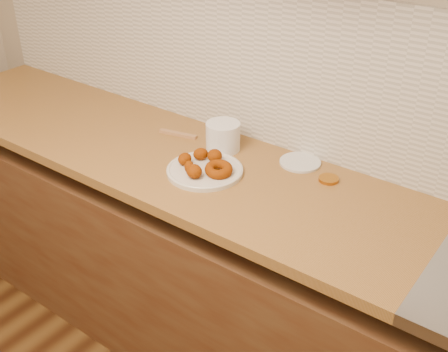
{
  "coord_description": "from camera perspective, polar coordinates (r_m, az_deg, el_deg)",
  "views": [
    {
      "loc": [
        0.77,
        0.3,
        1.9
      ],
      "look_at": [
        -0.21,
        1.63,
        0.93
      ],
      "focal_mm": 45.0,
      "sensor_mm": 36.0,
      "label": 1
    }
  ],
  "objects": [
    {
      "name": "wall_back",
      "position": [
        1.94,
        11.99,
        13.34
      ],
      "size": [
        4.0,
        0.02,
        2.7
      ],
      "primitive_type": "cube",
      "color": "tan",
      "rests_on": "ground"
    },
    {
      "name": "base_cabinet",
      "position": [
        2.19,
        5.59,
        -13.39
      ],
      "size": [
        3.6,
        0.6,
        0.77
      ],
      "primitive_type": "cube",
      "color": "brown",
      "rests_on": "floor"
    },
    {
      "name": "butcher_block",
      "position": [
        2.23,
        -8.09,
        2.92
      ],
      "size": [
        2.3,
        0.62,
        0.04
      ],
      "primitive_type": "cube",
      "color": "olive",
      "rests_on": "base_cabinet"
    },
    {
      "name": "backsplash",
      "position": [
        1.98,
        11.37,
        9.13
      ],
      "size": [
        3.6,
        0.02,
        0.6
      ],
      "primitive_type": "cube",
      "color": "beige",
      "rests_on": "wall_back"
    },
    {
      "name": "donut_plate",
      "position": [
        1.99,
        -1.96,
        0.55
      ],
      "size": [
        0.27,
        0.27,
        0.02
      ],
      "primitive_type": "cylinder",
      "color": "beige",
      "rests_on": "butcher_block"
    },
    {
      "name": "ring_donut",
      "position": [
        1.95,
        -0.57,
        0.7
      ],
      "size": [
        0.14,
        0.14,
        0.04
      ],
      "primitive_type": "torus",
      "rotation": [
        0.1,
        0.0,
        0.7
      ],
      "color": "#7B3000",
      "rests_on": "donut_plate"
    },
    {
      "name": "fried_dough_chunks",
      "position": [
        1.99,
        -2.64,
        1.51
      ],
      "size": [
        0.15,
        0.2,
        0.05
      ],
      "color": "#7B3000",
      "rests_on": "donut_plate"
    },
    {
      "name": "plastic_tub",
      "position": [
        2.13,
        -0.1,
        4.05
      ],
      "size": [
        0.17,
        0.17,
        0.11
      ],
      "primitive_type": "cylinder",
      "rotation": [
        0.0,
        0.0,
        -0.43
      ],
      "color": "silver",
      "rests_on": "butcher_block"
    },
    {
      "name": "tub_lid",
      "position": [
        2.07,
        7.74,
        1.39
      ],
      "size": [
        0.19,
        0.19,
        0.01
      ],
      "primitive_type": "cylinder",
      "rotation": [
        0.0,
        0.0,
        0.36
      ],
      "color": "silver",
      "rests_on": "butcher_block"
    },
    {
      "name": "brass_jar_lid",
      "position": [
        1.98,
        10.58,
        -0.32
      ],
      "size": [
        0.08,
        0.08,
        0.01
      ],
      "primitive_type": "cylinder",
      "rotation": [
        0.0,
        0.0,
        0.17
      ],
      "color": "#AC691C",
      "rests_on": "butcher_block"
    },
    {
      "name": "wooden_utensil",
      "position": [
        2.26,
        -4.69,
        4.28
      ],
      "size": [
        0.16,
        0.06,
        0.01
      ],
      "primitive_type": "cube",
      "rotation": [
        0.0,
        0.0,
        0.22
      ],
      "color": "#A07046",
      "rests_on": "butcher_block"
    }
  ]
}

